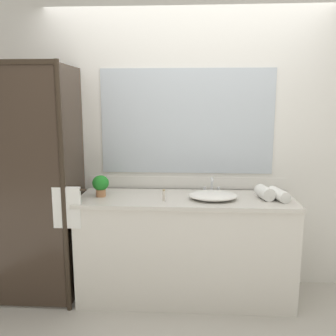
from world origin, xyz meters
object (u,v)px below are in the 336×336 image
at_px(sink_basin, 213,195).
at_px(rolled_towel_near_edge, 279,194).
at_px(amenity_bottle_body_wash, 164,195).
at_px(amenity_bottle_lotion, 102,186).
at_px(rolled_towel_middle, 265,193).
at_px(faucet, 212,188).
at_px(potted_plant, 101,184).

bearing_deg(sink_basin, rolled_towel_near_edge, 0.73).
distance_m(amenity_bottle_body_wash, amenity_bottle_lotion, 0.67).
bearing_deg(amenity_bottle_body_wash, rolled_towel_near_edge, 5.20).
bearing_deg(rolled_towel_middle, faucet, 160.43).
bearing_deg(rolled_towel_middle, amenity_bottle_lotion, 171.41).
xyz_separation_m(sink_basin, rolled_towel_near_edge, (0.54, 0.01, 0.02)).
bearing_deg(amenity_bottle_lotion, rolled_towel_middle, -8.59).
bearing_deg(amenity_bottle_lotion, amenity_bottle_body_wash, -28.54).
distance_m(sink_basin, amenity_bottle_body_wash, 0.41).
bearing_deg(potted_plant, rolled_towel_middle, -0.07).
distance_m(faucet, rolled_towel_middle, 0.45).
bearing_deg(potted_plant, rolled_towel_near_edge, -0.86).
height_order(amenity_bottle_lotion, rolled_towel_middle, rolled_towel_middle).
bearing_deg(rolled_towel_middle, rolled_towel_near_edge, -10.56).
height_order(sink_basin, rolled_towel_middle, rolled_towel_middle).
height_order(sink_basin, rolled_towel_near_edge, rolled_towel_near_edge).
xyz_separation_m(faucet, rolled_towel_middle, (0.43, -0.15, 0.01)).
bearing_deg(faucet, potted_plant, -170.99).
height_order(amenity_bottle_lotion, rolled_towel_near_edge, rolled_towel_near_edge).
bearing_deg(faucet, sink_basin, -90.00).
relative_size(potted_plant, amenity_bottle_body_wash, 1.89).
height_order(amenity_bottle_body_wash, amenity_bottle_lotion, amenity_bottle_body_wash).
bearing_deg(amenity_bottle_body_wash, sink_basin, 11.07).
distance_m(sink_basin, rolled_towel_middle, 0.43).
xyz_separation_m(faucet, amenity_bottle_body_wash, (-0.40, -0.26, -0.00)).
bearing_deg(sink_basin, rolled_towel_middle, 3.67).
bearing_deg(amenity_bottle_lotion, rolled_towel_near_edge, -8.73).
xyz_separation_m(potted_plant, amenity_bottle_body_wash, (0.54, -0.11, -0.06)).
relative_size(amenity_bottle_body_wash, amenity_bottle_lotion, 1.26).
distance_m(rolled_towel_near_edge, rolled_towel_middle, 0.11).
height_order(sink_basin, potted_plant, potted_plant).
height_order(faucet, rolled_towel_near_edge, faucet).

